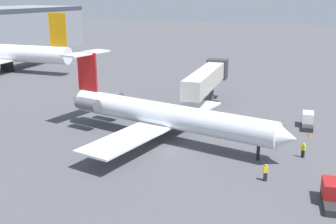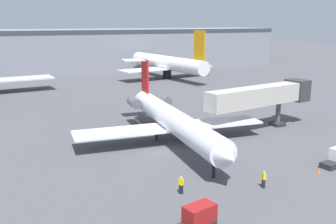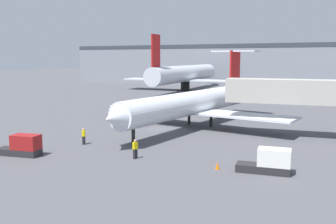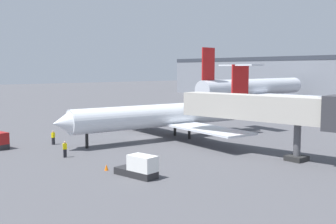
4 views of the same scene
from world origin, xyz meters
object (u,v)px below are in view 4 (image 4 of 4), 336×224
(ground_crew_marshaller, at_px, (65,149))
(jet_bridge, at_px, (271,109))
(baggage_tug_trailing, at_px, (140,167))
(regional_jet, at_px, (175,114))
(traffic_cone_near, at_px, (106,167))
(parked_airliner_west_end, at_px, (254,88))
(ground_crew_loader, at_px, (53,137))

(ground_crew_marshaller, bearing_deg, jet_bridge, 51.04)
(baggage_tug_trailing, bearing_deg, regional_jet, 130.60)
(jet_bridge, distance_m, traffic_cone_near, 17.65)
(traffic_cone_near, bearing_deg, parked_airliner_west_end, 117.87)
(jet_bridge, height_order, ground_crew_loader, jet_bridge)
(regional_jet, xyz_separation_m, ground_crew_loader, (-5.83, -14.22, -2.30))
(ground_crew_loader, bearing_deg, regional_jet, 67.69)
(regional_jet, distance_m, baggage_tug_trailing, 20.00)
(baggage_tug_trailing, bearing_deg, ground_crew_marshaller, -173.37)
(ground_crew_loader, xyz_separation_m, parked_airliner_west_end, (-18.24, 61.02, 3.53))
(ground_crew_loader, distance_m, traffic_cone_near, 15.08)
(ground_crew_marshaller, height_order, parked_airliner_west_end, parked_airliner_west_end)
(jet_bridge, bearing_deg, ground_crew_loader, -145.66)
(ground_crew_loader, bearing_deg, parked_airliner_west_end, 106.64)
(jet_bridge, bearing_deg, baggage_tug_trailing, -97.76)
(regional_jet, xyz_separation_m, jet_bridge, (14.98, 0.00, 1.77))
(regional_jet, relative_size, parked_airliner_west_end, 0.78)
(ground_crew_marshaller, bearing_deg, parked_airliner_west_end, 112.21)
(ground_crew_marshaller, relative_size, baggage_tug_trailing, 0.40)
(ground_crew_marshaller, xyz_separation_m, traffic_cone_near, (7.40, 0.40, -0.58))
(regional_jet, distance_m, traffic_cone_near, 18.63)
(jet_bridge, relative_size, baggage_tug_trailing, 4.50)
(ground_crew_loader, relative_size, traffic_cone_near, 3.07)
(parked_airliner_west_end, bearing_deg, ground_crew_marshaller, -67.79)
(jet_bridge, bearing_deg, parked_airliner_west_end, 129.84)
(regional_jet, bearing_deg, jet_bridge, 0.01)
(regional_jet, xyz_separation_m, baggage_tug_trailing, (12.93, -15.08, -2.32))
(ground_crew_loader, relative_size, parked_airliner_west_end, 0.04)
(baggage_tug_trailing, xyz_separation_m, traffic_cone_near, (-3.80, -0.90, -0.56))
(jet_bridge, relative_size, ground_crew_marshaller, 11.11)
(ground_crew_loader, bearing_deg, ground_crew_marshaller, -15.98)
(baggage_tug_trailing, bearing_deg, traffic_cone_near, -166.61)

